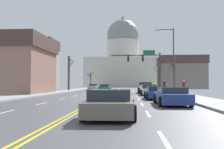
{
  "coord_description": "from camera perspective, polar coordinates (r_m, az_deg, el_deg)",
  "views": [
    {
      "loc": [
        2.61,
        -25.13,
        1.43
      ],
      "look_at": [
        -1.56,
        34.67,
        3.62
      ],
      "focal_mm": 38.77,
      "sensor_mm": 36.0,
      "label": 1
    }
  ],
  "objects": [
    {
      "name": "sedan_near_03",
      "position": [
        16.49,
        13.88,
        -5.01
      ],
      "size": [
        2.06,
        4.6,
        1.18
      ],
      "color": "navy",
      "rests_on": "ground"
    },
    {
      "name": "flank_building_02",
      "position": [
        64.85,
        16.01,
        0.44
      ],
      "size": [
        11.43,
        9.18,
        8.29
      ],
      "color": "slate",
      "rests_on": "ground"
    },
    {
      "name": "street_lamp_right",
      "position": [
        31.14,
        13.8,
        4.5
      ],
      "size": [
        2.31,
        0.24,
        8.19
      ],
      "color": "#333338",
      "rests_on": "ground"
    },
    {
      "name": "ground",
      "position": [
        25.3,
        -1.95,
        -5.28
      ],
      "size": [
        20.0,
        180.0,
        0.2
      ],
      "color": "#4A4A4F"
    },
    {
      "name": "bare_tree_00",
      "position": [
        48.93,
        11.11,
        -0.74
      ],
      "size": [
        1.74,
        3.05,
        5.19
      ],
      "color": "#4C3D2D",
      "rests_on": "ground"
    },
    {
      "name": "capitol_building",
      "position": [
        107.21,
        2.58,
        2.95
      ],
      "size": [
        31.28,
        22.96,
        32.13
      ],
      "color": "beige",
      "rests_on": "ground"
    },
    {
      "name": "flank_building_01",
      "position": [
        54.25,
        -17.8,
        2.24
      ],
      "size": [
        9.18,
        7.05,
        10.73
      ],
      "color": "tan",
      "rests_on": "ground"
    },
    {
      "name": "pedestrian_01",
      "position": [
        25.39,
        16.56,
        -2.88
      ],
      "size": [
        0.35,
        0.34,
        1.62
      ],
      "color": "black",
      "rests_on": "ground"
    },
    {
      "name": "sedan_oncoming_01",
      "position": [
        54.97,
        -4.44,
        -2.93
      ],
      "size": [
        2.06,
        4.6,
        1.29
      ],
      "color": "#9EA3A8",
      "rests_on": "ground"
    },
    {
      "name": "sedan_near_02",
      "position": [
        22.52,
        10.39,
        -4.29
      ],
      "size": [
        2.05,
        4.65,
        1.16
      ],
      "color": "navy",
      "rests_on": "ground"
    },
    {
      "name": "bare_tree_03",
      "position": [
        72.31,
        -5.07,
        -1.1
      ],
      "size": [
        1.9,
        2.37,
        4.65
      ],
      "color": "#423328",
      "rests_on": "ground"
    },
    {
      "name": "sedan_oncoming_00",
      "position": [
        45.49,
        -1.74,
        -3.14
      ],
      "size": [
        2.11,
        4.55,
        1.25
      ],
      "color": "#1E7247",
      "rests_on": "ground"
    },
    {
      "name": "pedestrian_00",
      "position": [
        35.44,
        12.22,
        -2.53
      ],
      "size": [
        0.35,
        0.34,
        1.77
      ],
      "color": "black",
      "rests_on": "ground"
    },
    {
      "name": "signal_gantry",
      "position": [
        39.37,
        8.0,
        2.91
      ],
      "size": [
        7.91,
        0.41,
        6.63
      ],
      "color": "#28282D",
      "rests_on": "ground"
    },
    {
      "name": "bare_tree_01",
      "position": [
        46.17,
        -10.14,
        0.48
      ],
      "size": [
        1.3,
        1.41,
        6.44
      ],
      "color": "#4C3D2D",
      "rests_on": "ground"
    },
    {
      "name": "pickup_truck_near_00",
      "position": [
        35.99,
        7.93,
        -3.2
      ],
      "size": [
        2.24,
        5.71,
        1.61
      ],
      "color": "silver",
      "rests_on": "ground"
    },
    {
      "name": "sedan_near_04",
      "position": [
        10.41,
        -0.4,
        -6.95
      ],
      "size": [
        2.15,
        4.46,
        1.17
      ],
      "color": "#6B6056",
      "rests_on": "ground"
    },
    {
      "name": "sedan_near_01",
      "position": [
        29.41,
        8.71,
        -3.7
      ],
      "size": [
        2.03,
        4.38,
        1.28
      ],
      "color": "silver",
      "rests_on": "ground"
    },
    {
      "name": "bare_tree_02",
      "position": [
        32.2,
        14.39,
        0.27
      ],
      "size": [
        1.35,
        1.22,
        4.72
      ],
      "color": "brown",
      "rests_on": "ground"
    },
    {
      "name": "bare_tree_04",
      "position": [
        53.23,
        10.81,
        0.17
      ],
      "size": [
        2.7,
        2.84,
        6.52
      ],
      "color": "brown",
      "rests_on": "ground"
    }
  ]
}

